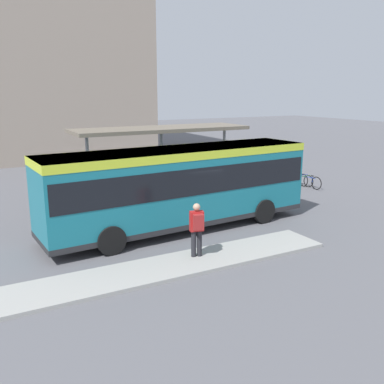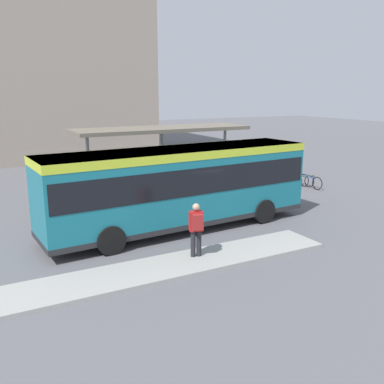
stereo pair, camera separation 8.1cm
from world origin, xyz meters
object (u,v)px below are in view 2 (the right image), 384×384
object	(u,v)px
bicycle_blue	(310,182)
potted_planter_near_shelter	(129,195)
bicycle_orange	(292,178)
bicycle_black	(289,176)
city_bus	(180,183)
pedestrian_waiting	(196,227)
bicycle_green	(303,180)

from	to	relation	value
bicycle_blue	potted_planter_near_shelter	world-z (taller)	potted_planter_near_shelter
bicycle_orange	bicycle_black	distance (m)	0.71
bicycle_blue	city_bus	bearing A→B (deg)	104.31
pedestrian_waiting	bicycle_orange	bearing A→B (deg)	-40.35
city_bus	potted_planter_near_shelter	bearing A→B (deg)	100.78
bicycle_blue	potted_planter_near_shelter	xyz separation A→B (m)	(-10.67, 0.38, 0.36)
bicycle_orange	bicycle_blue	bearing A→B (deg)	3.80
bicycle_blue	bicycle_green	xyz separation A→B (m)	(0.05, 0.66, -0.02)
bicycle_orange	potted_planter_near_shelter	world-z (taller)	potted_planter_near_shelter
pedestrian_waiting	bicycle_black	bearing A→B (deg)	-38.74
city_bus	potted_planter_near_shelter	xyz separation A→B (m)	(-0.87, 3.44, -1.14)
bicycle_green	bicycle_orange	world-z (taller)	bicycle_green
bicycle_green	bicycle_black	size ratio (longest dim) A/B	1.00
bicycle_black	city_bus	bearing A→B (deg)	-69.43
city_bus	bicycle_green	xyz separation A→B (m)	(9.85, 3.72, -1.52)
pedestrian_waiting	bicycle_orange	size ratio (longest dim) A/B	1.14
pedestrian_waiting	bicycle_green	world-z (taller)	pedestrian_waiting
pedestrian_waiting	bicycle_green	distance (m)	12.87
city_bus	pedestrian_waiting	bearing A→B (deg)	-111.19
bicycle_blue	bicycle_orange	xyz separation A→B (m)	(-0.16, 1.32, -0.04)
city_bus	pedestrian_waiting	distance (m)	3.39
city_bus	bicycle_black	xyz separation A→B (m)	(9.92, 5.04, -1.52)
pedestrian_waiting	bicycle_orange	distance (m)	13.07
city_bus	bicycle_black	bearing A→B (deg)	23.56
bicycle_blue	bicycle_orange	size ratio (longest dim) A/B	1.11
bicycle_green	bicycle_black	world-z (taller)	same
city_bus	bicycle_orange	world-z (taller)	city_bus
city_bus	bicycle_green	distance (m)	10.64
bicycle_orange	bicycle_black	size ratio (longest dim) A/B	0.97
bicycle_green	bicycle_orange	xyz separation A→B (m)	(-0.20, 0.66, -0.01)
pedestrian_waiting	potted_planter_near_shelter	bearing A→B (deg)	13.16
pedestrian_waiting	bicycle_black	xyz separation A→B (m)	(10.93, 8.19, -0.79)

